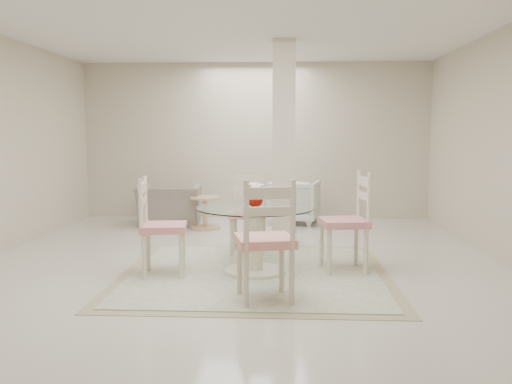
{
  "coord_description": "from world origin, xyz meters",
  "views": [
    {
      "loc": [
        0.51,
        -5.95,
        1.48
      ],
      "look_at": [
        0.2,
        -0.14,
        0.85
      ],
      "focal_mm": 38.0,
      "sensor_mm": 36.0,
      "label": 1
    }
  ],
  "objects_px": {
    "dining_table": "(255,240)",
    "dining_chair_south": "(266,232)",
    "red_vase": "(255,195)",
    "column": "(284,143)",
    "dining_chair_east": "(351,214)",
    "dining_chair_north": "(249,206)",
    "armchair_white": "(294,201)",
    "side_table": "(205,214)",
    "dining_chair_west": "(156,219)",
    "recliner_taupe": "(170,205)"
  },
  "relations": [
    {
      "from": "column",
      "to": "dining_chair_east",
      "type": "height_order",
      "value": "column"
    },
    {
      "from": "column",
      "to": "dining_table",
      "type": "xyz_separation_m",
      "value": [
        -0.3,
        -1.64,
        -0.99
      ]
    },
    {
      "from": "dining_chair_north",
      "to": "recliner_taupe",
      "type": "xyz_separation_m",
      "value": [
        -1.42,
        2.03,
        -0.26
      ]
    },
    {
      "from": "column",
      "to": "recliner_taupe",
      "type": "bearing_deg",
      "value": 142.83
    },
    {
      "from": "red_vase",
      "to": "dining_chair_north",
      "type": "relative_size",
      "value": 0.23
    },
    {
      "from": "dining_chair_south",
      "to": "recliner_taupe",
      "type": "distance_m",
      "value": 4.42
    },
    {
      "from": "recliner_taupe",
      "to": "side_table",
      "type": "height_order",
      "value": "recliner_taupe"
    },
    {
      "from": "dining_table",
      "to": "red_vase",
      "type": "distance_m",
      "value": 0.48
    },
    {
      "from": "dining_chair_south",
      "to": "recliner_taupe",
      "type": "xyz_separation_m",
      "value": [
        -1.71,
        4.06,
        -0.31
      ]
    },
    {
      "from": "dining_chair_south",
      "to": "armchair_white",
      "type": "distance_m",
      "value": 4.36
    },
    {
      "from": "red_vase",
      "to": "dining_chair_east",
      "type": "height_order",
      "value": "dining_chair_east"
    },
    {
      "from": "dining_table",
      "to": "dining_chair_south",
      "type": "xyz_separation_m",
      "value": [
        0.15,
        -1.02,
        0.27
      ]
    },
    {
      "from": "dining_chair_east",
      "to": "dining_chair_west",
      "type": "xyz_separation_m",
      "value": [
        -2.03,
        -0.29,
        -0.03
      ]
    },
    {
      "from": "dining_table",
      "to": "dining_chair_west",
      "type": "relative_size",
      "value": 1.08
    },
    {
      "from": "dining_chair_west",
      "to": "armchair_white",
      "type": "relative_size",
      "value": 1.45
    },
    {
      "from": "column",
      "to": "dining_table",
      "type": "relative_size",
      "value": 2.19
    },
    {
      "from": "armchair_white",
      "to": "dining_chair_west",
      "type": "bearing_deg",
      "value": 78.45
    },
    {
      "from": "dining_chair_west",
      "to": "recliner_taupe",
      "type": "bearing_deg",
      "value": 1.9
    },
    {
      "from": "dining_chair_south",
      "to": "side_table",
      "type": "distance_m",
      "value": 3.86
    },
    {
      "from": "recliner_taupe",
      "to": "armchair_white",
      "type": "height_order",
      "value": "armchair_white"
    },
    {
      "from": "column",
      "to": "dining_chair_east",
      "type": "distance_m",
      "value": 1.81
    },
    {
      "from": "dining_chair_north",
      "to": "side_table",
      "type": "bearing_deg",
      "value": 117.24
    },
    {
      "from": "red_vase",
      "to": "armchair_white",
      "type": "bearing_deg",
      "value": 81.85
    },
    {
      "from": "red_vase",
      "to": "dining_table",
      "type": "bearing_deg",
      "value": 161.57
    },
    {
      "from": "dining_chair_east",
      "to": "recliner_taupe",
      "type": "distance_m",
      "value": 3.89
    },
    {
      "from": "dining_chair_north",
      "to": "dining_chair_south",
      "type": "distance_m",
      "value": 2.05
    },
    {
      "from": "dining_chair_east",
      "to": "dining_chair_north",
      "type": "bearing_deg",
      "value": -134.72
    },
    {
      "from": "red_vase",
      "to": "dining_chair_west",
      "type": "xyz_separation_m",
      "value": [
        -1.01,
        -0.15,
        -0.24
      ]
    },
    {
      "from": "dining_table",
      "to": "red_vase",
      "type": "xyz_separation_m",
      "value": [
        0.0,
        -0.0,
        0.48
      ]
    },
    {
      "from": "dining_table",
      "to": "dining_chair_north",
      "type": "distance_m",
      "value": 1.05
    },
    {
      "from": "armchair_white",
      "to": "side_table",
      "type": "distance_m",
      "value": 1.55
    },
    {
      "from": "dining_table",
      "to": "armchair_white",
      "type": "xyz_separation_m",
      "value": [
        0.48,
        3.32,
        -0.0
      ]
    },
    {
      "from": "red_vase",
      "to": "dining_chair_west",
      "type": "height_order",
      "value": "dining_chair_west"
    },
    {
      "from": "dining_table",
      "to": "side_table",
      "type": "xyz_separation_m",
      "value": [
        -0.93,
        2.67,
        -0.13
      ]
    },
    {
      "from": "dining_chair_east",
      "to": "dining_chair_north",
      "type": "xyz_separation_m",
      "value": [
        -1.15,
        0.87,
        -0.04
      ]
    },
    {
      "from": "column",
      "to": "dining_chair_south",
      "type": "height_order",
      "value": "column"
    },
    {
      "from": "dining_chair_east",
      "to": "armchair_white",
      "type": "distance_m",
      "value": 3.23
    },
    {
      "from": "dining_chair_south",
      "to": "dining_chair_north",
      "type": "bearing_deg",
      "value": -94.83
    },
    {
      "from": "column",
      "to": "red_vase",
      "type": "relative_size",
      "value": 10.44
    },
    {
      "from": "column",
      "to": "dining_chair_north",
      "type": "bearing_deg",
      "value": -124.49
    },
    {
      "from": "column",
      "to": "dining_chair_north",
      "type": "height_order",
      "value": "column"
    },
    {
      "from": "dining_table",
      "to": "side_table",
      "type": "distance_m",
      "value": 2.83
    },
    {
      "from": "red_vase",
      "to": "side_table",
      "type": "height_order",
      "value": "red_vase"
    },
    {
      "from": "red_vase",
      "to": "dining_chair_west",
      "type": "bearing_deg",
      "value": -171.81
    },
    {
      "from": "dining_table",
      "to": "dining_chair_north",
      "type": "xyz_separation_m",
      "value": [
        -0.13,
        1.01,
        0.22
      ]
    },
    {
      "from": "red_vase",
      "to": "dining_chair_west",
      "type": "relative_size",
      "value": 0.23
    },
    {
      "from": "dining_table",
      "to": "recliner_taupe",
      "type": "xyz_separation_m",
      "value": [
        -1.56,
        3.04,
        -0.04
      ]
    },
    {
      "from": "dining_chair_north",
      "to": "dining_chair_west",
      "type": "relative_size",
      "value": 0.98
    },
    {
      "from": "dining_chair_south",
      "to": "armchair_white",
      "type": "bearing_deg",
      "value": -107.16
    },
    {
      "from": "column",
      "to": "red_vase",
      "type": "height_order",
      "value": "column"
    }
  ]
}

